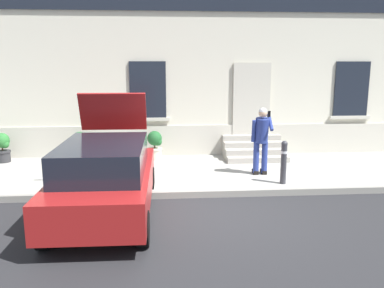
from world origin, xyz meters
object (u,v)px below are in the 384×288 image
Objects in this scene: bollard_near_person at (284,161)px; bollard_far_left at (110,164)px; planter_terracotta at (80,145)px; planter_cream at (155,144)px; planter_charcoal at (3,147)px; person_on_phone at (261,137)px; hatchback_car_red at (105,177)px.

bollard_near_person and bollard_far_left have the same top height.
planter_terracotta is 1.00× the size of planter_cream.
planter_charcoal is 1.00× the size of planter_terracotta.
planter_cream is at bearing 138.48° from bollard_near_person.
planter_charcoal is (-7.51, 2.71, -0.11)m from bollard_near_person.
person_on_phone reaches higher than planter_terracotta.
person_on_phone is 3.39m from planter_cream.
planter_charcoal is at bearing 160.14° from bollard_near_person.
person_on_phone is at bearing 113.26° from bollard_near_person.
planter_charcoal is 1.00× the size of planter_cream.
planter_charcoal is at bearing -178.96° from planter_terracotta.
person_on_phone reaches higher than planter_charcoal.
bollard_near_person reaches higher than planter_cream.
bollard_near_person is 4.07m from bollard_far_left.
planter_cream is at bearing -0.46° from planter_terracotta.
planter_terracotta and planter_cream have the same top height.
planter_terracotta is (-5.30, 2.75, -0.11)m from bollard_near_person.
planter_charcoal is (-7.16, 1.90, -0.54)m from person_on_phone.
bollard_far_left is 1.22× the size of planter_charcoal.
hatchback_car_red reaches higher than planter_terracotta.
planter_charcoal is (-3.44, 2.71, -0.11)m from bollard_far_left.
person_on_phone is (-0.35, 0.81, 0.44)m from bollard_near_person.
hatchback_car_red is at bearing -164.09° from person_on_phone.
planter_terracotta is at bearing 179.54° from planter_cream.
planter_cream is at bearing 129.82° from person_on_phone.
bollard_far_left is 1.22× the size of planter_cream.
planter_charcoal is 4.42m from planter_cream.
planter_terracotta is at bearing 152.55° from bollard_near_person.
bollard_far_left is at bearing 180.00° from bollard_near_person.
hatchback_car_red is 4.75× the size of planter_charcoal.
bollard_far_left is 2.91m from planter_cream.
person_on_phone is at bearing -14.87° from planter_charcoal.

